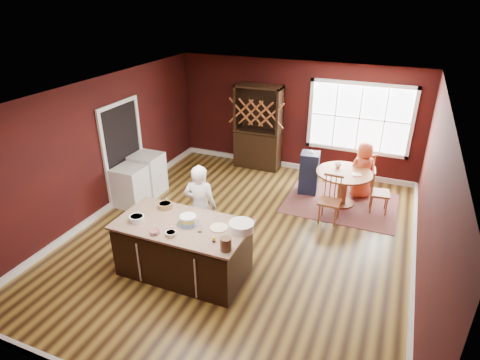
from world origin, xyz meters
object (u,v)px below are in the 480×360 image
hutch (258,127)px  washer (131,187)px  high_chair (309,172)px  baker (200,207)px  chair_north (363,171)px  dining_table (343,181)px  chair_east (380,191)px  seated_woman (363,170)px  toddler (313,158)px  chair_south (330,200)px  dryer (148,174)px  kitchen_island (184,249)px  layer_cake (188,220)px

hutch → washer: (-1.76, -2.94, -0.63)m
high_chair → washer: (-3.33, -2.01, -0.07)m
baker → chair_north: 4.09m
high_chair → washer: size_ratio=1.16×
dining_table → high_chair: 0.84m
chair_east → seated_woman: size_ratio=0.73×
toddler → hutch: size_ratio=0.12×
chair_south → chair_north: 1.69m
chair_north → baker: bearing=14.8°
hutch → washer: hutch is taller
dryer → seated_woman: bearing=20.0°
dining_table → baker: (-2.05, -2.52, 0.25)m
baker → high_chair: size_ratio=1.58×
baker → chair_south: size_ratio=1.62×
baker → kitchen_island: bearing=83.9°
chair_south → layer_cake: bearing=-124.6°
washer → baker: bearing=-20.4°
toddler → washer: bearing=-148.1°
high_chair → washer: bearing=-155.9°
kitchen_island → chair_north: bearing=61.0°
chair_east → washer: 5.17m
baker → high_chair: 3.07m
dining_table → chair_north: size_ratio=1.23×
baker → chair_south: baker is taller
chair_north → washer: (-4.43, -2.55, -0.05)m
dining_table → washer: bearing=-157.0°
kitchen_island → dryer: bearing=134.6°
washer → dryer: dryer is taller
dining_table → chair_east: size_ratio=1.25×
chair_east → seated_woman: (-0.44, 0.55, 0.17)m
chair_north → chair_south: bearing=35.7°
seated_woman → hutch: size_ratio=0.60×
toddler → dryer: (-3.37, -1.46, -0.35)m
dining_table → chair_east: chair_east is taller
toddler → baker: bearing=-114.4°
dining_table → chair_south: chair_south is taller
dining_table → toddler: toddler is taller
dining_table → hutch: hutch is taller
kitchen_island → dryer: size_ratio=2.27×
layer_cake → washer: (-2.26, 1.52, -0.56)m
high_chair → toddler: size_ratio=3.83×
layer_cake → seated_woman: (2.18, 3.77, -0.36)m
dining_table → washer: washer is taller
kitchen_island → chair_north: chair_north is taller
dining_table → seated_woman: (0.32, 0.50, 0.10)m
baker → dryer: bearing=-46.8°
seated_woman → hutch: hutch is taller
chair_south → hutch: (-2.24, 2.02, 0.57)m
layer_cake → dryer: size_ratio=0.39×
chair_east → chair_north: chair_north is taller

